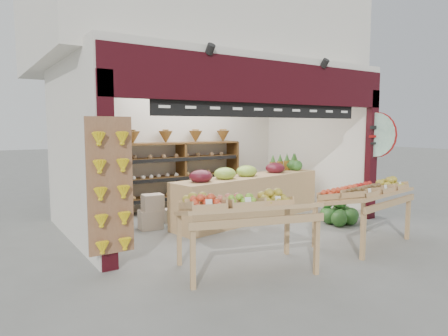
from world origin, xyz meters
TOP-DOWN VIEW (x-y plane):
  - ground at (0.00, 0.00)m, footprint 60.00×60.00m
  - shop_structure at (0.00, 1.61)m, footprint 6.36×5.12m
  - banana_board at (-2.73, -1.17)m, footprint 0.60×0.15m
  - gift_sign at (2.75, -1.15)m, footprint 0.04×0.93m
  - back_shelving at (-0.10, 1.96)m, footprint 2.94×0.48m
  - refrigerator at (-2.40, 1.68)m, footprint 0.83×0.83m
  - cardboard_stack at (-1.17, 0.66)m, footprint 0.99×0.72m
  - mid_counter at (0.59, 0.25)m, footprint 3.71×1.33m
  - display_table_left at (-1.32, -2.00)m, footprint 1.96×1.43m
  - display_table_right at (1.13, -2.14)m, footprint 1.80×1.20m
  - watermelon_pile at (1.90, -0.97)m, footprint 0.82×0.76m

SIDE VIEW (x-z plane):
  - ground at x=0.00m, z-range 0.00..0.00m
  - watermelon_pile at x=1.90m, z-range -0.08..0.50m
  - cardboard_stack at x=-1.17m, z-range -0.09..0.56m
  - mid_counter at x=0.59m, z-range -0.07..1.07m
  - display_table_right at x=1.13m, z-range 0.31..1.36m
  - display_table_left at x=-1.32m, z-range 0.31..1.42m
  - refrigerator at x=-2.40m, z-range 0.00..1.95m
  - back_shelving at x=-0.10m, z-range 0.19..2.01m
  - banana_board at x=-2.73m, z-range 0.22..2.02m
  - gift_sign at x=2.75m, z-range 1.29..2.21m
  - shop_structure at x=0.00m, z-range 1.22..6.62m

